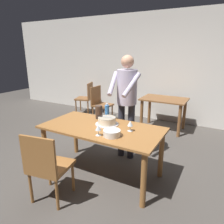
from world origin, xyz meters
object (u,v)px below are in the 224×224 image
at_px(plate_stack, 112,133).
at_px(water_bottle, 107,112).
at_px(hurricane_lamp, 99,112).
at_px(cake_on_platter, 107,121).
at_px(wine_glass_near, 130,124).
at_px(cake_knife, 102,116).
at_px(background_chair_0, 100,103).
at_px(background_table, 164,105).
at_px(person_cutting_cake, 127,96).
at_px(main_dining_table, 102,134).
at_px(background_chair_1, 86,97).
at_px(wine_glass_far, 98,128).
at_px(chair_near_side, 47,165).

height_order(plate_stack, water_bottle, water_bottle).
bearing_deg(hurricane_lamp, cake_on_platter, -35.14).
xyz_separation_m(wine_glass_near, water_bottle, (-0.53, 0.30, 0.01)).
height_order(cake_knife, background_chair_0, background_chair_0).
relative_size(cake_knife, background_table, 0.27).
height_order(cake_on_platter, person_cutting_cake, person_cutting_cake).
height_order(water_bottle, hurricane_lamp, water_bottle).
bearing_deg(plate_stack, background_table, 90.07).
bearing_deg(person_cutting_cake, main_dining_table, -96.96).
relative_size(cake_knife, water_bottle, 1.08).
height_order(person_cutting_cake, background_chair_1, person_cutting_cake).
height_order(main_dining_table, wine_glass_far, wine_glass_far).
bearing_deg(background_table, wine_glass_far, -93.50).
xyz_separation_m(plate_stack, wine_glass_near, (0.13, 0.26, 0.06)).
relative_size(wine_glass_far, background_chair_0, 0.16).
distance_m(main_dining_table, wine_glass_far, 0.37).
xyz_separation_m(background_chair_0, background_chair_1, (-0.73, 0.41, 0.00)).
distance_m(background_chair_0, background_chair_1, 0.84).
distance_m(main_dining_table, wine_glass_near, 0.47).
distance_m(main_dining_table, cake_knife, 0.26).
relative_size(hurricane_lamp, chair_near_side, 0.23).
bearing_deg(wine_glass_far, person_cutting_cake, 92.77).
relative_size(plate_stack, wine_glass_near, 1.53).
relative_size(wine_glass_far, hurricane_lamp, 0.69).
bearing_deg(water_bottle, cake_knife, -75.14).
bearing_deg(main_dining_table, background_chair_0, 122.85).
xyz_separation_m(cake_on_platter, chair_near_side, (-0.28, -0.93, -0.31)).
bearing_deg(main_dining_table, plate_stack, -36.77).
distance_m(water_bottle, hurricane_lamp, 0.13).
distance_m(cake_on_platter, cake_knife, 0.10).
bearing_deg(person_cutting_cake, plate_stack, -76.64).
relative_size(cake_knife, plate_stack, 1.23).
relative_size(cake_knife, background_chair_0, 0.30).
xyz_separation_m(wine_glass_near, wine_glass_far, (-0.29, -0.33, 0.00)).
bearing_deg(main_dining_table, person_cutting_cake, 83.04).
relative_size(background_chair_0, background_chair_1, 1.00).
relative_size(wine_glass_near, hurricane_lamp, 0.69).
relative_size(cake_on_platter, chair_near_side, 0.38).
xyz_separation_m(chair_near_side, background_chair_1, (-1.79, 3.27, 0.00)).
bearing_deg(hurricane_lamp, plate_stack, -44.59).
distance_m(person_cutting_cake, background_table, 1.69).
height_order(plate_stack, wine_glass_near, wine_glass_near).
bearing_deg(background_chair_1, plate_stack, -48.80).
xyz_separation_m(cake_on_platter, hurricane_lamp, (-0.25, 0.18, 0.06)).
distance_m(background_table, background_chair_1, 2.35).
distance_m(wine_glass_near, person_cutting_cake, 0.71).
height_order(cake_on_platter, wine_glass_near, wine_glass_near).
height_order(plate_stack, background_chair_0, background_chair_0).
bearing_deg(plate_stack, water_bottle, 125.42).
distance_m(cake_on_platter, chair_near_side, 1.02).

